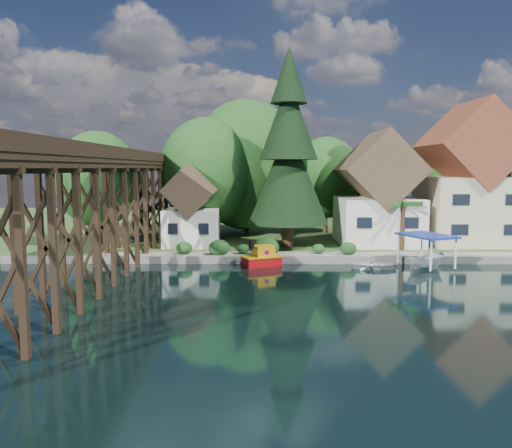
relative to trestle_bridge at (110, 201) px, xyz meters
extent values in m
plane|color=black|center=(16.00, -5.17, -5.35)|extent=(140.00, 140.00, 0.00)
cube|color=#325421|center=(16.00, 28.83, -5.10)|extent=(140.00, 52.00, 0.50)
cube|color=slate|center=(20.00, 2.83, -5.04)|extent=(60.00, 0.40, 0.62)
cube|color=gray|center=(22.00, 4.13, -4.82)|extent=(50.00, 2.60, 0.06)
cube|color=black|center=(0.00, -14.77, -1.35)|extent=(4.00, 0.36, 8.00)
cube|color=black|center=(0.00, -11.57, -1.35)|extent=(4.00, 0.36, 8.00)
cube|color=black|center=(0.00, -8.37, -1.35)|extent=(4.00, 0.36, 8.00)
cube|color=black|center=(0.00, -5.17, -1.35)|extent=(4.00, 0.36, 8.00)
cube|color=black|center=(0.00, -1.97, -1.35)|extent=(4.00, 0.36, 8.00)
cube|color=black|center=(0.00, 1.23, -1.35)|extent=(4.00, 0.36, 8.00)
cube|color=black|center=(0.00, 4.43, -1.35)|extent=(4.00, 0.36, 8.00)
cube|color=black|center=(0.00, 7.63, -1.35)|extent=(4.00, 0.36, 8.00)
cube|color=black|center=(0.00, 10.83, -1.35)|extent=(4.00, 0.36, 8.00)
cube|color=black|center=(0.00, 14.03, -1.35)|extent=(4.00, 0.36, 8.00)
cube|color=black|center=(0.00, 17.23, -1.35)|extent=(4.00, 0.36, 8.00)
cube|color=black|center=(0.00, 20.43, -1.35)|extent=(4.00, 0.36, 8.00)
cube|color=black|center=(-1.75, 0.83, 2.70)|extent=(0.35, 44.00, 0.35)
cube|color=black|center=(1.75, 0.83, 2.70)|extent=(0.35, 44.00, 0.35)
cube|color=black|center=(0.00, 0.83, 3.00)|extent=(4.00, 44.00, 0.30)
cube|color=black|center=(-2.00, 0.83, 3.55)|extent=(0.12, 44.00, 0.80)
cube|color=black|center=(2.00, 0.83, 3.55)|extent=(0.12, 44.00, 0.80)
cube|color=white|center=(23.00, 10.83, -2.60)|extent=(7.50, 8.00, 4.50)
cube|color=#50362B|center=(23.00, 10.83, 2.35)|extent=(7.64, 8.64, 7.64)
cube|color=black|center=(20.90, 6.79, -2.37)|extent=(1.35, 0.08, 1.00)
cube|color=black|center=(25.10, 6.79, -2.37)|extent=(1.35, 0.08, 1.00)
cube|color=beige|center=(32.00, 11.33, -1.60)|extent=(8.50, 8.50, 6.50)
cube|color=maroon|center=(32.00, 11.33, 4.71)|extent=(8.65, 9.18, 8.65)
cube|color=black|center=(29.62, 7.04, -1.27)|extent=(1.53, 0.08, 1.00)
cube|color=white|center=(5.00, 9.33, -3.10)|extent=(5.00, 5.00, 3.50)
cube|color=#50362B|center=(5.00, 9.33, 0.45)|extent=(5.09, 5.40, 5.09)
cube|color=black|center=(3.60, 6.79, -2.92)|extent=(0.90, 0.08, 1.00)
cube|color=black|center=(6.40, 6.79, -2.92)|extent=(0.90, 0.08, 1.00)
cylinder|color=#382314|center=(6.00, 13.83, -2.60)|extent=(0.50, 0.50, 4.50)
ellipsoid|color=#1D4D1B|center=(6.00, 13.83, 2.15)|extent=(4.40, 4.40, 5.06)
cylinder|color=#382314|center=(10.00, 17.83, -2.37)|extent=(0.50, 0.50, 4.95)
ellipsoid|color=#1D4D1B|center=(10.00, 17.83, 2.85)|extent=(5.00, 5.00, 5.75)
cylinder|color=#382314|center=(19.00, 18.83, -2.82)|extent=(0.50, 0.50, 4.05)
ellipsoid|color=#1D4D1B|center=(19.00, 18.83, 1.45)|extent=(4.00, 4.00, 4.60)
cylinder|color=#382314|center=(34.00, 18.83, -2.60)|extent=(0.50, 0.50, 4.50)
ellipsoid|color=#1D4D1B|center=(34.00, 18.83, 2.15)|extent=(4.60, 4.60, 5.29)
cylinder|color=#382314|center=(-4.00, 9.83, -2.82)|extent=(0.50, 0.50, 4.05)
ellipsoid|color=#1D4D1B|center=(-4.00, 9.83, 1.45)|extent=(4.00, 4.00, 4.60)
ellipsoid|color=#184218|center=(8.00, 4.03, -4.08)|extent=(1.98, 1.98, 1.53)
ellipsoid|color=#184218|center=(10.00, 4.33, -4.25)|extent=(1.54, 1.54, 1.19)
ellipsoid|color=#184218|center=(12.00, 3.83, -4.00)|extent=(2.20, 2.20, 1.70)
ellipsoid|color=#184218|center=(5.00, 4.23, -4.17)|extent=(1.76, 1.76, 1.36)
ellipsoid|color=#184218|center=(16.50, 4.43, -4.25)|extent=(1.54, 1.54, 1.19)
ellipsoid|color=#184218|center=(19.00, 4.13, -4.17)|extent=(1.76, 1.76, 1.36)
cylinder|color=#382314|center=(14.11, 8.39, -3.16)|extent=(1.01, 1.01, 3.37)
cone|color=black|center=(14.11, 8.39, 1.90)|extent=(7.42, 7.42, 9.00)
cone|color=black|center=(14.11, 8.39, 6.96)|extent=(5.40, 5.40, 7.31)
cone|color=black|center=(14.11, 8.39, 10.90)|extent=(3.37, 3.37, 5.06)
cylinder|color=#382314|center=(24.34, 6.80, -2.83)|extent=(0.40, 0.40, 4.03)
ellipsoid|color=#1D4818|center=(24.34, 6.80, -0.63)|extent=(4.29, 4.29, 0.92)
cube|color=red|center=(11.59, 1.89, -5.00)|extent=(3.34, 2.66, 0.79)
cube|color=#F9B00D|center=(11.59, 1.89, -4.58)|extent=(3.47, 2.79, 0.10)
cube|color=#F9B00D|center=(11.77, 1.97, -4.17)|extent=(1.92, 1.73, 0.98)
cylinder|color=black|center=(10.79, 1.52, -3.53)|extent=(0.43, 0.43, 0.69)
cylinder|color=#9B0B6C|center=(12.02, 1.41, -4.17)|extent=(0.35, 0.22, 0.35)
cylinder|color=#9B0B6C|center=(11.52, 2.52, -4.17)|extent=(0.35, 0.22, 0.35)
cylinder|color=#9B0B6C|center=(12.49, 2.30, -4.17)|extent=(0.22, 0.35, 0.35)
imported|color=white|center=(20.52, 0.94, -4.98)|extent=(3.82, 2.94, 0.73)
imported|color=silver|center=(24.48, 0.73, -4.69)|extent=(3.65, 2.54, 1.32)
cube|color=#172E96|center=(24.48, 0.73, -2.70)|extent=(4.35, 5.04, 0.16)
cylinder|color=white|center=(26.31, -0.50, -3.89)|extent=(0.16, 0.16, 2.38)
cylinder|color=white|center=(24.84, 2.90, -3.89)|extent=(0.16, 0.16, 2.38)
cylinder|color=white|center=(24.12, -1.45, -3.89)|extent=(0.16, 0.16, 2.38)
cylinder|color=white|center=(22.65, 1.96, -3.89)|extent=(0.16, 0.16, 2.38)
camera|label=1|loc=(11.35, -37.87, 2.53)|focal=35.00mm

